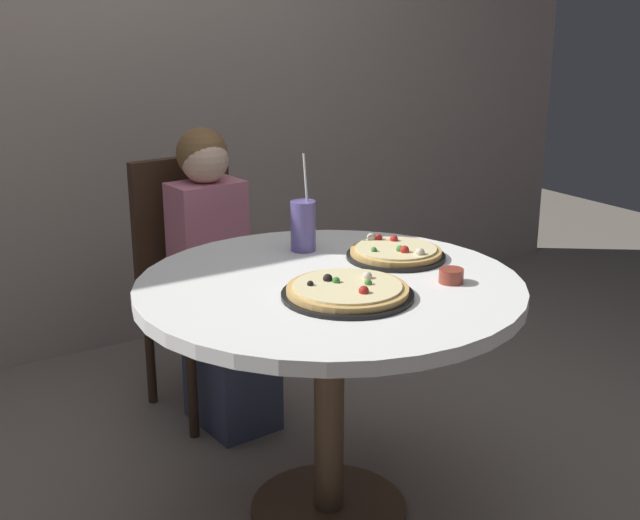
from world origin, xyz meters
TOP-DOWN VIEW (x-y plane):
  - ground_plane at (0.00, 0.00)m, footprint 8.00×8.00m
  - wall_with_window at (-0.01, 1.67)m, footprint 5.20×0.14m
  - dining_table at (0.00, 0.00)m, footprint 1.10×1.10m
  - chair_wooden at (-0.01, 0.92)m, footprint 0.43×0.43m
  - diner_child at (0.01, 0.74)m, footprint 0.28×0.42m
  - pizza_veggie at (-0.03, -0.13)m, footprint 0.36×0.36m
  - pizza_cheese at (0.29, 0.08)m, footprint 0.31×0.31m
  - soda_cup at (0.10, 0.30)m, footprint 0.08×0.08m
  - sauce_bowl at (0.28, -0.19)m, footprint 0.07×0.07m

SIDE VIEW (x-z plane):
  - ground_plane at x=0.00m, z-range 0.00..0.00m
  - diner_child at x=0.01m, z-range -0.06..1.02m
  - chair_wooden at x=-0.01m, z-range 0.06..1.01m
  - dining_table at x=0.00m, z-range 0.26..1.01m
  - pizza_veggie at x=-0.03m, z-range 0.74..0.79m
  - pizza_cheese at x=0.29m, z-range 0.74..0.79m
  - sauce_bowl at x=0.28m, z-range 0.75..0.79m
  - soda_cup at x=0.10m, z-range 0.68..0.99m
  - wall_with_window at x=-0.01m, z-range 0.00..2.90m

